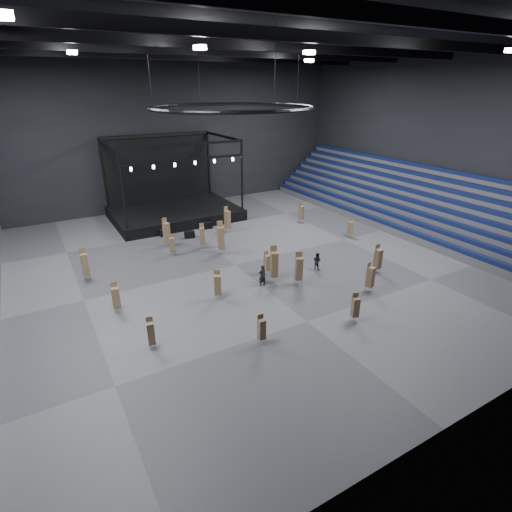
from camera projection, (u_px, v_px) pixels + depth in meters
floor at (235, 265)px, 35.05m from camera, size 50.00×50.00×0.00m
ceiling at (230, 32)px, 27.93m from camera, size 50.00×42.00×0.20m
wall_back at (154, 135)px, 48.19m from camera, size 50.00×0.20×18.00m
wall_front at (489, 249)px, 14.79m from camera, size 50.00×0.20×18.00m
wall_right at (440, 141)px, 42.97m from camera, size 0.20×42.00×18.00m
bleachers_right at (416, 209)px, 44.90m from camera, size 7.20×40.00×6.40m
stage at (172, 205)px, 47.39m from camera, size 14.00×10.00×9.20m
truss_ring at (232, 108)px, 29.91m from camera, size 12.30×12.30×5.15m
roof_girders at (230, 44)px, 28.25m from camera, size 49.00×30.35×0.70m
floodlights at (259, 50)px, 25.30m from camera, size 28.60×16.60×0.25m
flight_case_left at (165, 233)px, 41.64m from camera, size 1.18×0.77×0.73m
flight_case_mid at (190, 235)px, 41.14m from camera, size 1.18×0.82×0.71m
flight_case_right at (207, 225)px, 43.79m from camera, size 1.14×0.69×0.72m
chair_stack_0 at (227, 219)px, 42.34m from camera, size 0.62×0.62×2.81m
chair_stack_1 at (267, 262)px, 32.94m from camera, size 0.52×0.52×2.04m
chair_stack_2 at (85, 264)px, 31.90m from camera, size 0.50×0.50×2.73m
chair_stack_3 at (301, 212)px, 45.32m from camera, size 0.65×0.65×2.33m
chair_stack_4 at (262, 329)px, 24.08m from camera, size 0.43×0.43×1.97m
chair_stack_5 at (355, 307)px, 26.38m from camera, size 0.56×0.56×2.05m
chair_stack_6 at (167, 232)px, 38.56m from camera, size 0.66×0.66×2.87m
chair_stack_7 at (299, 268)px, 31.11m from camera, size 0.70×0.70×2.75m
chair_stack_8 at (378, 258)px, 33.18m from camera, size 0.51×0.51×2.50m
chair_stack_9 at (351, 228)px, 40.96m from camera, size 0.56×0.56×2.03m
chair_stack_10 at (202, 236)px, 38.21m from camera, size 0.57×0.57×2.48m
chair_stack_11 at (218, 284)px, 29.06m from camera, size 0.65×0.65×2.30m
chair_stack_12 at (172, 244)px, 36.64m from camera, size 0.54×0.54×2.03m
chair_stack_13 at (116, 297)px, 27.34m from camera, size 0.51×0.51×2.28m
chair_stack_14 at (370, 277)px, 30.11m from camera, size 0.62×0.62×2.41m
chair_stack_15 at (151, 333)px, 23.58m from camera, size 0.49×0.49×2.11m
chair_stack_16 at (221, 238)px, 36.82m from camera, size 0.63×0.63×3.15m
chair_stack_17 at (274, 264)px, 31.54m from camera, size 0.69×0.69×3.05m
man_center at (262, 275)px, 31.12m from camera, size 0.68×0.49×1.77m
crew_member at (317, 261)px, 33.97m from camera, size 0.80×0.90×1.53m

